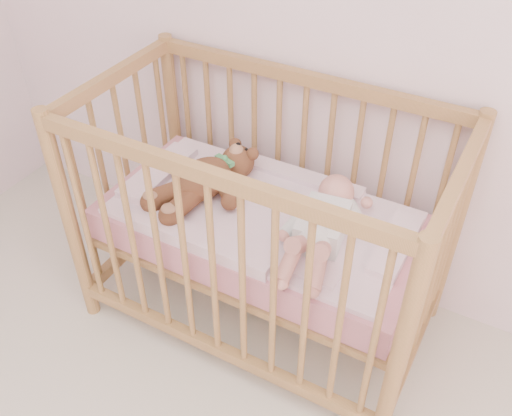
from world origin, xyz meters
The scene contains 5 objects.
crib centered at (-0.34, 1.60, 0.50)m, with size 1.36×0.76×1.00m, color #AF7C4A, non-canonical shape.
mattress centered at (-0.34, 1.60, 0.49)m, with size 1.22×0.62×0.13m, color #C57A85.
blanket centered at (-0.34, 1.60, 0.56)m, with size 1.10×0.58×0.06m, color #EAA1BE, non-canonical shape.
baby centered at (-0.09, 1.58, 0.64)m, with size 0.29×0.60×0.15m, color white, non-canonical shape.
teddy_bear centered at (-0.59, 1.58, 0.65)m, with size 0.38×0.53×0.15m, color brown, non-canonical shape.
Camera 1 is at (0.44, 0.14, 1.93)m, focal length 40.00 mm.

